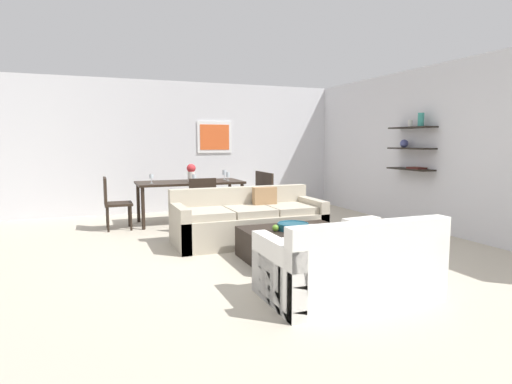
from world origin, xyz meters
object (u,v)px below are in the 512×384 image
object	(u,v)px
wine_glass_right_far	(224,173)
candle_jar	(313,227)
dining_chair_left_near	(113,200)
dining_chair_foot	(201,201)
wine_glass_foot	(194,177)
loveseat_white	(349,266)
dining_chair_right_far	(255,191)
dining_table	(190,185)
decorative_bowl	(293,226)
apple_on_coffee_table	(275,228)
wine_glass_left_near	(151,177)
sofa_beige	(248,222)
coffee_table	(297,245)
dining_chair_right_near	(262,193)
centerpiece_vase	(191,172)
wine_glass_right_near	(228,175)

from	to	relation	value
wine_glass_right_far	candle_jar	bearing A→B (deg)	-86.82
dining_chair_left_near	dining_chair_foot	bearing A→B (deg)	-25.49
wine_glass_foot	loveseat_white	bearing A→B (deg)	-81.61
dining_chair_foot	dining_chair_right_far	xyz separation A→B (m)	(1.34, 1.02, 0.00)
dining_table	dining_chair_right_far	distance (m)	1.37
decorative_bowl	wine_glass_right_far	world-z (taller)	wine_glass_right_far
apple_on_coffee_table	wine_glass_left_near	xyz separation A→B (m)	(-1.09, 2.84, 0.44)
sofa_beige	loveseat_white	xyz separation A→B (m)	(0.12, -2.43, 0.00)
dining_chair_left_near	sofa_beige	bearing A→B (deg)	-42.47
wine_glass_right_far	coffee_table	bearing A→B (deg)	-90.37
dining_chair_right_far	dining_chair_right_near	bearing A→B (deg)	-90.00
dining_chair_right_far	wine_glass_right_far	xyz separation A→B (m)	(-0.65, -0.09, 0.38)
apple_on_coffee_table	dining_table	xyz separation A→B (m)	(-0.39, 2.94, 0.26)
centerpiece_vase	dining_chair_left_near	bearing A→B (deg)	-172.22
dining_table	centerpiece_vase	world-z (taller)	centerpiece_vase
loveseat_white	dining_table	distance (m)	4.32
wine_glass_foot	centerpiece_vase	bearing A→B (deg)	85.16
dining_chair_right_near	loveseat_white	bearing A→B (deg)	-100.68
loveseat_white	dining_chair_right_far	xyz separation A→B (m)	(0.77, 4.46, 0.21)
dining_chair_foot	apple_on_coffee_table	bearing A→B (deg)	-79.41
sofa_beige	wine_glass_left_near	bearing A→B (deg)	123.46
dining_table	wine_glass_left_near	world-z (taller)	wine_glass_left_near
loveseat_white	wine_glass_right_far	xyz separation A→B (m)	(0.12, 4.37, 0.59)
sofa_beige	dining_chair_foot	size ratio (longest dim) A/B	2.46
dining_chair_left_near	dining_chair_foot	xyz separation A→B (m)	(1.34, -0.64, 0.00)
apple_on_coffee_table	wine_glass_right_near	size ratio (longest dim) A/B	0.51
decorative_bowl	dining_table	world-z (taller)	dining_table
sofa_beige	dining_chair_foot	world-z (taller)	dining_chair_foot
dining_chair_right_near	wine_glass_foot	bearing A→B (deg)	-172.63
apple_on_coffee_table	centerpiece_vase	xyz separation A→B (m)	(-0.36, 2.94, 0.50)
decorative_bowl	candle_jar	size ratio (longest dim) A/B	4.84
decorative_bowl	apple_on_coffee_table	distance (m)	0.24
candle_jar	wine_glass_right_near	size ratio (longest dim) A/B	0.51
dining_chair_left_near	centerpiece_vase	size ratio (longest dim) A/B	2.78
dining_chair_right_near	centerpiece_vase	size ratio (longest dim) A/B	2.78
dining_chair_foot	dining_chair_right_near	bearing A→B (deg)	25.49
candle_jar	dining_chair_left_near	xyz separation A→B (m)	(-2.21, 2.83, 0.09)
loveseat_white	coffee_table	bearing A→B (deg)	85.73
loveseat_white	wine_glass_foot	world-z (taller)	wine_glass_foot
wine_glass_foot	dining_chair_left_near	bearing A→B (deg)	172.63
loveseat_white	dining_chair_left_near	bearing A→B (deg)	115.22
candle_jar	apple_on_coffee_table	world-z (taller)	apple_on_coffee_table
wine_glass_left_near	dining_chair_right_far	bearing A→B (deg)	8.29
dining_table	dining_chair_right_near	xyz separation A→B (m)	(1.34, -0.19, -0.17)
dining_chair_right_near	wine_glass_right_far	world-z (taller)	wine_glass_right_far
centerpiece_vase	candle_jar	bearing A→B (deg)	-74.53
dining_chair_left_near	wine_glass_right_far	size ratio (longest dim) A/B	4.83
sofa_beige	candle_jar	size ratio (longest dim) A/B	26.84
coffee_table	wine_glass_foot	distance (m)	2.79
wine_glass_right_far	sofa_beige	bearing A→B (deg)	-97.03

